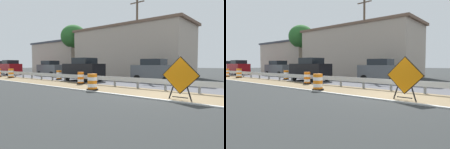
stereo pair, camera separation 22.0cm
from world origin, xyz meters
The scene contains 18 objects.
ground_plane centered at (0.00, 0.00, 0.00)m, with size 160.00×160.00×0.00m, color #2B2D2D.
median_dirt_strip centered at (0.48, 0.00, 0.00)m, with size 3.35×120.00×0.01m, color #7F6B4C.
far_lane_asphalt centered at (5.89, 0.00, 0.00)m, with size 7.48×120.00×0.00m, color #4C4C51.
curb_near_edge centered at (-1.30, 0.00, 0.00)m, with size 0.20×120.00×0.11m, color #ADADA8.
guardrail_median centered at (1.92, 3.16, 0.52)m, with size 0.18×50.11×0.71m.
warning_sign_diamond centered at (-0.64, -0.72, 1.06)m, with size 0.08×1.74×2.01m.
traffic_barrel_nearest centered at (-0.78, 4.78, 0.46)m, with size 0.75×0.75×1.03m.
traffic_barrel_close centered at (1.33, 8.23, 0.44)m, with size 0.64×0.64×0.99m.
traffic_barrel_mid centered at (3.01, 13.52, 0.43)m, with size 0.64×0.64×0.97m.
traffic_barrel_farther centered at (0.96, 20.10, 0.50)m, with size 0.73×0.73×1.09m.
car_lead_near_lane centered at (4.00, 27.32, 1.12)m, with size 2.17×4.16×2.24m.
car_trailing_near_lane centered at (6.73, 20.61, 1.06)m, with size 2.12×4.50×2.12m.
car_mid_far_lane centered at (6.82, 4.30, 1.05)m, with size 2.14×4.30×2.11m.
car_distant_b centered at (3.53, 10.27, 1.11)m, with size 2.16×4.18×2.24m.
roadside_shop_near centered at (12.60, 10.86, 3.28)m, with size 6.61×16.08×6.53m.
roadside_shop_far centered at (14.32, 26.36, 2.83)m, with size 8.37×12.26×5.65m.
utility_pole_near centered at (9.81, 8.13, 4.72)m, with size 0.24×1.80×9.11m.
tree_roadside centered at (11.05, 20.69, 5.99)m, with size 4.06×4.06×7.85m.
Camera 1 is at (-9.53, -3.94, 1.64)m, focal length 31.51 mm.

